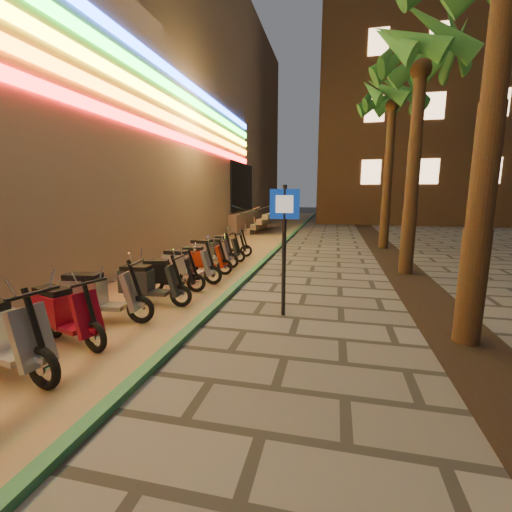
% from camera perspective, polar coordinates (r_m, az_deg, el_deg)
% --- Properties ---
extents(ground, '(120.00, 120.00, 0.00)m').
position_cam_1_polar(ground, '(4.71, -7.50, -19.87)').
color(ground, '#474442').
rests_on(ground, ground).
extents(parking_strip, '(3.40, 60.00, 0.01)m').
position_cam_1_polar(parking_strip, '(14.58, -3.44, 0.96)').
color(parking_strip, '#8C7251').
rests_on(parking_strip, ground).
extents(green_curb, '(0.18, 60.00, 0.10)m').
position_cam_1_polar(green_curb, '(14.19, 3.16, 0.89)').
color(green_curb, '#266641').
rests_on(green_curb, ground).
extents(planting_strip, '(1.20, 40.00, 0.02)m').
position_cam_1_polar(planting_strip, '(9.36, 25.77, -5.31)').
color(planting_strip, black).
rests_on(planting_strip, ground).
extents(apartment_block, '(18.00, 16.06, 25.00)m').
position_cam_1_polar(apartment_block, '(37.96, 26.45, 24.75)').
color(apartment_block, brown).
rests_on(apartment_block, ground).
extents(palm_c, '(2.97, 3.02, 6.91)m').
position_cam_1_polar(palm_c, '(11.52, 25.84, 26.33)').
color(palm_c, '#472D19').
rests_on(palm_c, ground).
extents(palm_d, '(2.97, 3.02, 7.16)m').
position_cam_1_polar(palm_d, '(16.34, 21.80, 22.25)').
color(palm_d, '#472D19').
rests_on(palm_d, ground).
extents(pedestrian_sign, '(0.56, 0.11, 2.53)m').
position_cam_1_polar(pedestrian_sign, '(6.52, 4.72, 3.90)').
color(pedestrian_sign, black).
rests_on(pedestrian_sign, ground).
extents(scooter_4, '(1.60, 0.84, 1.14)m').
position_cam_1_polar(scooter_4, '(6.33, -29.48, -8.23)').
color(scooter_4, black).
rests_on(scooter_4, ground).
extents(scooter_5, '(1.70, 0.67, 1.20)m').
position_cam_1_polar(scooter_5, '(7.01, -24.87, -5.91)').
color(scooter_5, black).
rests_on(scooter_5, ground).
extents(scooter_6, '(1.58, 0.55, 1.12)m').
position_cam_1_polar(scooter_6, '(7.69, -17.70, -4.33)').
color(scooter_6, black).
rests_on(scooter_6, ground).
extents(scooter_7, '(1.49, 0.76, 1.05)m').
position_cam_1_polar(scooter_7, '(8.53, -14.72, -2.96)').
color(scooter_7, black).
rests_on(scooter_7, ground).
extents(scooter_8, '(1.61, 0.57, 1.14)m').
position_cam_1_polar(scooter_8, '(9.34, -11.68, -1.44)').
color(scooter_8, black).
rests_on(scooter_8, ground).
extents(scooter_9, '(1.53, 0.61, 1.07)m').
position_cam_1_polar(scooter_9, '(10.24, -9.24, -0.51)').
color(scooter_9, black).
rests_on(scooter_9, ground).
extents(scooter_10, '(1.65, 0.58, 1.16)m').
position_cam_1_polar(scooter_10, '(11.23, -7.93, 0.67)').
color(scooter_10, black).
rests_on(scooter_10, ground).
extents(scooter_11, '(1.48, 0.52, 1.04)m').
position_cam_1_polar(scooter_11, '(12.19, -5.95, 1.21)').
color(scooter_11, black).
rests_on(scooter_11, ground).
extents(scooter_12, '(1.49, 0.78, 1.06)m').
position_cam_1_polar(scooter_12, '(12.99, -4.82, 1.82)').
color(scooter_12, black).
rests_on(scooter_12, ground).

